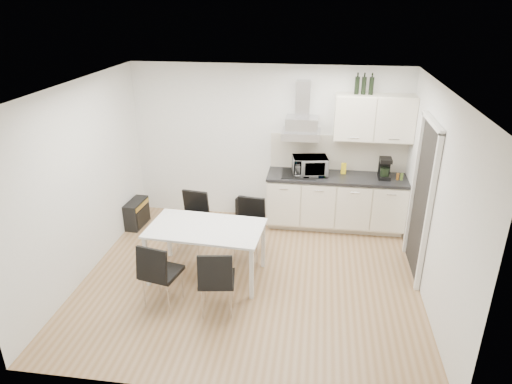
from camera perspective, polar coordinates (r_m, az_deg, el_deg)
ground at (r=6.37m, az=-0.73°, el=-10.73°), size 4.50×4.50×0.00m
wall_back at (r=7.60m, az=1.52°, el=5.98°), size 4.50×0.10×2.60m
wall_front at (r=4.01m, az=-5.24°, el=-11.13°), size 4.50×0.10×2.60m
wall_left at (r=6.46m, az=-20.94°, el=1.19°), size 0.10×4.00×2.60m
wall_right at (r=5.86m, az=21.52°, el=-1.13°), size 0.10×4.00×2.60m
ceiling at (r=5.36m, az=-0.87°, el=12.96°), size 4.50×4.50×0.00m
doorway at (r=6.44m, az=19.85°, el=-1.14°), size 0.08×1.04×2.10m
kitchenette at (r=7.47m, az=10.35°, el=1.47°), size 2.22×0.64×2.52m
dining_table at (r=6.12m, az=-6.28°, el=-5.00°), size 1.56×0.96×0.75m
chair_far_left at (r=6.92m, az=-8.08°, el=-3.78°), size 0.51×0.56×0.88m
chair_far_right at (r=6.64m, az=-0.93°, el=-4.74°), size 0.49×0.54×0.88m
chair_near_left at (r=5.79m, az=-11.66°, el=-9.89°), size 0.54×0.58×0.88m
chair_near_right at (r=5.57m, az=-4.91°, el=-10.89°), size 0.51×0.56×0.88m
guitar_amp at (r=7.88m, az=-14.68°, el=-2.58°), size 0.27×0.55×0.44m
floor_speaker at (r=7.98m, az=-1.67°, el=-1.87°), size 0.25×0.23×0.34m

